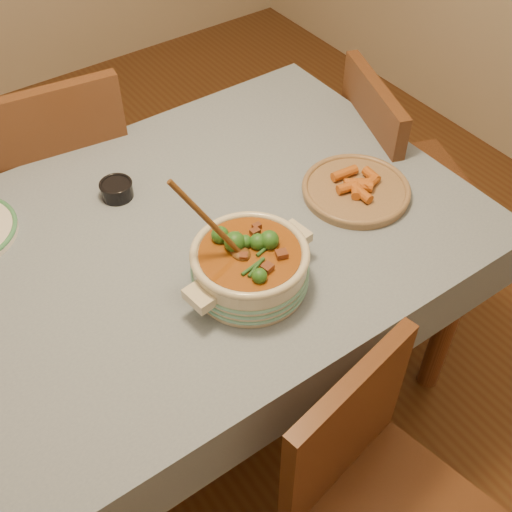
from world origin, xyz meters
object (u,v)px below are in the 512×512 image
(condiment_bowl, at_px, (116,189))
(chair_near, at_px, (372,490))
(dining_table, at_px, (170,267))
(chair_far, at_px, (60,182))
(fried_plate, at_px, (356,188))
(stew_casserole, at_px, (250,264))
(chair_right, at_px, (390,176))

(condiment_bowl, height_order, chair_near, chair_near)
(dining_table, bearing_deg, chair_near, -82.26)
(dining_table, relative_size, chair_near, 1.98)
(chair_far, bearing_deg, fried_plate, 134.74)
(stew_casserole, xyz_separation_m, fried_plate, (0.44, 0.11, -0.05))
(dining_table, xyz_separation_m, fried_plate, (0.54, -0.14, 0.11))
(chair_far, bearing_deg, chair_right, 156.27)
(stew_casserole, distance_m, fried_plate, 0.46)
(chair_right, bearing_deg, stew_casserole, 130.10)
(chair_far, bearing_deg, dining_table, 103.15)
(dining_table, distance_m, chair_far, 0.67)
(dining_table, relative_size, chair_far, 1.73)
(fried_plate, distance_m, chair_far, 1.02)
(stew_casserole, distance_m, chair_right, 0.93)
(chair_near, bearing_deg, fried_plate, 43.45)
(fried_plate, bearing_deg, condiment_bowl, 145.49)
(fried_plate, relative_size, chair_right, 0.40)
(chair_near, bearing_deg, condiment_bowl, 86.34)
(fried_plate, xyz_separation_m, chair_far, (-0.60, 0.80, -0.23))
(chair_far, height_order, chair_right, chair_far)
(dining_table, distance_m, condiment_bowl, 0.27)
(condiment_bowl, relative_size, chair_far, 0.11)
(chair_right, bearing_deg, condiment_bowl, 98.57)
(chair_far, distance_m, chair_right, 1.15)
(chair_far, bearing_deg, condiment_bowl, 103.93)
(fried_plate, bearing_deg, dining_table, 165.85)
(chair_right, bearing_deg, fried_plate, 137.49)
(condiment_bowl, bearing_deg, stew_casserole, -76.62)
(stew_casserole, height_order, chair_far, stew_casserole)
(condiment_bowl, height_order, fried_plate, fried_plate)
(chair_right, bearing_deg, chair_far, 78.33)
(dining_table, relative_size, stew_casserole, 4.61)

